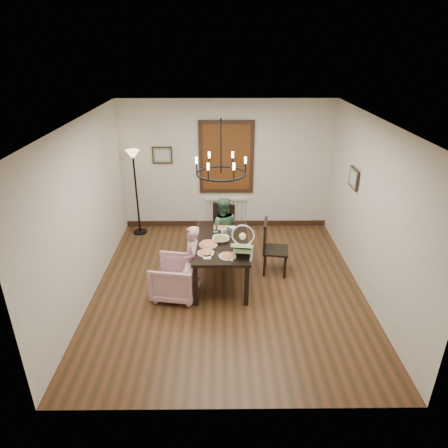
{
  "coord_description": "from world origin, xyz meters",
  "views": [
    {
      "loc": [
        -0.13,
        -5.76,
        3.85
      ],
      "look_at": [
        -0.07,
        0.3,
        1.05
      ],
      "focal_mm": 32.0,
      "sensor_mm": 36.0,
      "label": 1
    }
  ],
  "objects_px": {
    "baby_bouncer": "(243,245)",
    "floor_lamp": "(137,194)",
    "armchair": "(175,278)",
    "chair_right": "(276,247)",
    "chair_far": "(221,231)",
    "seated_man": "(222,234)",
    "drinking_glass": "(231,233)",
    "elderly_woman": "(192,266)",
    "dining_table": "(221,245)"
  },
  "relations": [
    {
      "from": "seated_man",
      "to": "drinking_glass",
      "type": "bearing_deg",
      "value": 103.78
    },
    {
      "from": "chair_right",
      "to": "floor_lamp",
      "type": "relative_size",
      "value": 0.56
    },
    {
      "from": "armchair",
      "to": "seated_man",
      "type": "height_order",
      "value": "seated_man"
    },
    {
      "from": "dining_table",
      "to": "chair_far",
      "type": "distance_m",
      "value": 0.95
    },
    {
      "from": "armchair",
      "to": "elderly_woman",
      "type": "relative_size",
      "value": 0.72
    },
    {
      "from": "elderly_woman",
      "to": "floor_lamp",
      "type": "bearing_deg",
      "value": -160.26
    },
    {
      "from": "seated_man",
      "to": "baby_bouncer",
      "type": "height_order",
      "value": "baby_bouncer"
    },
    {
      "from": "dining_table",
      "to": "armchair",
      "type": "bearing_deg",
      "value": -147.23
    },
    {
      "from": "drinking_glass",
      "to": "floor_lamp",
      "type": "xyz_separation_m",
      "value": [
        -1.94,
        1.74,
        0.07
      ]
    },
    {
      "from": "armchair",
      "to": "drinking_glass",
      "type": "relative_size",
      "value": 5.17
    },
    {
      "from": "drinking_glass",
      "to": "floor_lamp",
      "type": "distance_m",
      "value": 2.61
    },
    {
      "from": "dining_table",
      "to": "elderly_woman",
      "type": "xyz_separation_m",
      "value": [
        -0.47,
        -0.39,
        -0.18
      ]
    },
    {
      "from": "baby_bouncer",
      "to": "floor_lamp",
      "type": "xyz_separation_m",
      "value": [
        -2.12,
        2.38,
        -0.03
      ]
    },
    {
      "from": "baby_bouncer",
      "to": "drinking_glass",
      "type": "bearing_deg",
      "value": 114.27
    },
    {
      "from": "chair_far",
      "to": "elderly_woman",
      "type": "height_order",
      "value": "chair_far"
    },
    {
      "from": "seated_man",
      "to": "floor_lamp",
      "type": "bearing_deg",
      "value": -32.57
    },
    {
      "from": "chair_right",
      "to": "drinking_glass",
      "type": "relative_size",
      "value": 7.23
    },
    {
      "from": "dining_table",
      "to": "seated_man",
      "type": "xyz_separation_m",
      "value": [
        0.02,
        0.73,
        -0.15
      ]
    },
    {
      "from": "elderly_woman",
      "to": "floor_lamp",
      "type": "height_order",
      "value": "floor_lamp"
    },
    {
      "from": "chair_far",
      "to": "baby_bouncer",
      "type": "xyz_separation_m",
      "value": [
        0.34,
        -1.42,
        0.44
      ]
    },
    {
      "from": "chair_right",
      "to": "armchair",
      "type": "bearing_deg",
      "value": 121.71
    },
    {
      "from": "dining_table",
      "to": "chair_right",
      "type": "distance_m",
      "value": 1.02
    },
    {
      "from": "drinking_glass",
      "to": "baby_bouncer",
      "type": "bearing_deg",
      "value": -74.4
    },
    {
      "from": "chair_far",
      "to": "drinking_glass",
      "type": "bearing_deg",
      "value": -61.69
    },
    {
      "from": "chair_far",
      "to": "drinking_glass",
      "type": "height_order",
      "value": "chair_far"
    },
    {
      "from": "armchair",
      "to": "chair_right",
      "type": "bearing_deg",
      "value": 122.3
    },
    {
      "from": "seated_man",
      "to": "drinking_glass",
      "type": "relative_size",
      "value": 7.54
    },
    {
      "from": "baby_bouncer",
      "to": "armchair",
      "type": "bearing_deg",
      "value": -171.44
    },
    {
      "from": "chair_right",
      "to": "baby_bouncer",
      "type": "xyz_separation_m",
      "value": [
        -0.63,
        -0.72,
        0.43
      ]
    },
    {
      "from": "chair_right",
      "to": "armchair",
      "type": "relative_size",
      "value": 1.4
    },
    {
      "from": "chair_far",
      "to": "chair_right",
      "type": "distance_m",
      "value": 1.2
    },
    {
      "from": "chair_far",
      "to": "seated_man",
      "type": "relative_size",
      "value": 0.95
    },
    {
      "from": "floor_lamp",
      "to": "elderly_woman",
      "type": "bearing_deg",
      "value": -60.27
    },
    {
      "from": "baby_bouncer",
      "to": "floor_lamp",
      "type": "bearing_deg",
      "value": 140.34
    },
    {
      "from": "floor_lamp",
      "to": "dining_table",
      "type": "bearing_deg",
      "value": -46.85
    },
    {
      "from": "elderly_woman",
      "to": "baby_bouncer",
      "type": "relative_size",
      "value": 1.9
    },
    {
      "from": "drinking_glass",
      "to": "armchair",
      "type": "bearing_deg",
      "value": -145.2
    },
    {
      "from": "dining_table",
      "to": "chair_right",
      "type": "bearing_deg",
      "value": 14.21
    },
    {
      "from": "dining_table",
      "to": "seated_man",
      "type": "distance_m",
      "value": 0.75
    },
    {
      "from": "dining_table",
      "to": "elderly_woman",
      "type": "distance_m",
      "value": 0.64
    },
    {
      "from": "baby_bouncer",
      "to": "drinking_glass",
      "type": "distance_m",
      "value": 0.67
    },
    {
      "from": "chair_far",
      "to": "chair_right",
      "type": "xyz_separation_m",
      "value": [
        0.97,
        -0.7,
        0.0
      ]
    },
    {
      "from": "dining_table",
      "to": "floor_lamp",
      "type": "xyz_separation_m",
      "value": [
        -1.78,
        1.9,
        0.22
      ]
    },
    {
      "from": "dining_table",
      "to": "chair_far",
      "type": "xyz_separation_m",
      "value": [
        -0.0,
        0.94,
        -0.18
      ]
    },
    {
      "from": "floor_lamp",
      "to": "chair_right",
      "type": "bearing_deg",
      "value": -31.1
    },
    {
      "from": "chair_far",
      "to": "armchair",
      "type": "xyz_separation_m",
      "value": [
        -0.75,
        -1.42,
        -0.17
      ]
    },
    {
      "from": "floor_lamp",
      "to": "armchair",
      "type": "bearing_deg",
      "value": -66.71
    },
    {
      "from": "chair_right",
      "to": "baby_bouncer",
      "type": "relative_size",
      "value": 1.92
    },
    {
      "from": "armchair",
      "to": "floor_lamp",
      "type": "relative_size",
      "value": 0.4
    },
    {
      "from": "chair_right",
      "to": "seated_man",
      "type": "distance_m",
      "value": 1.07
    }
  ]
}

